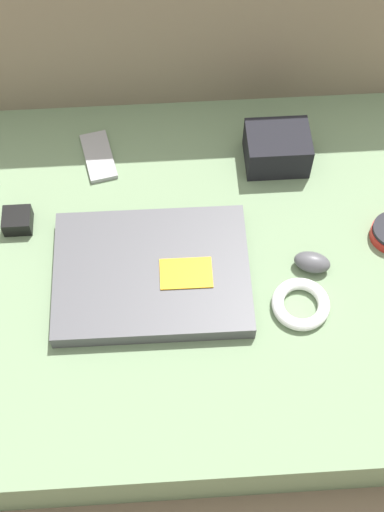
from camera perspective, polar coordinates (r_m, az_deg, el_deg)
ground_plane at (r=1.38m, az=0.00°, el=-3.14°), size 8.00×8.00×0.00m
couch_seat at (r=1.33m, az=0.00°, el=-1.86°), size 1.04×0.76×0.13m
couch_backrest at (r=1.49m, az=-1.22°, el=18.22°), size 1.04×0.20×0.50m
laptop at (r=1.24m, az=-3.22°, el=-1.41°), size 0.34×0.25×0.03m
computer_mouse at (r=1.27m, az=9.59°, el=-0.50°), size 0.07×0.06×0.04m
phone_black at (r=1.41m, az=-7.49°, el=7.91°), size 0.08×0.13×0.01m
camera_pouch at (r=1.38m, az=6.83°, el=8.55°), size 0.12×0.10×0.07m
charger_brick at (r=1.34m, az=-13.78°, el=2.78°), size 0.05×0.05×0.03m
cable_coil at (r=1.23m, az=8.69°, el=-3.82°), size 0.10×0.10×0.02m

